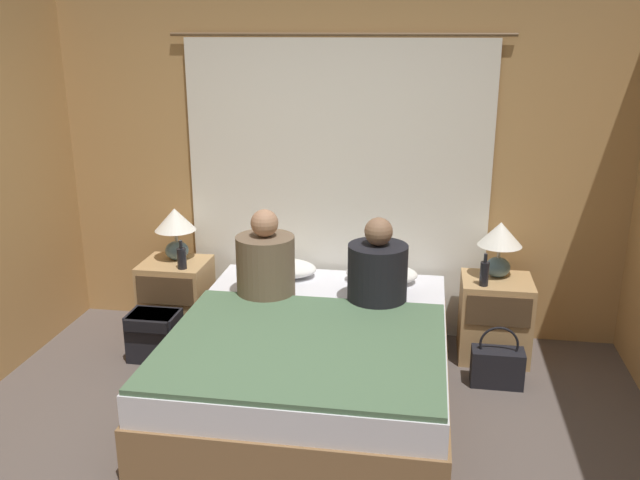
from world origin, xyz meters
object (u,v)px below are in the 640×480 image
Objects in this scene: pillow_right at (382,274)px; backpack_on_floor at (154,333)px; bed at (312,361)px; handbag_on_floor at (497,366)px; lamp_left at (175,226)px; lamp_right at (500,241)px; pillow_left at (282,268)px; nightstand_right at (494,318)px; nightstand_left at (177,298)px; person_left_in_bed at (266,263)px; person_right_in_bed at (377,270)px; beer_bottle_on_right_stand at (484,273)px; beer_bottle_on_left_stand at (182,258)px.

backpack_on_floor is at bearing -163.35° from pillow_right.
handbag_on_floor is at bearing 16.47° from bed.
lamp_left is 0.77× the size of pillow_right.
lamp_right is at bearing 35.24° from bed.
bed is 3.95× the size of pillow_left.
lamp_right is 1.14× the size of backpack_on_floor.
bed is 3.50× the size of nightstand_right.
person_left_in_bed reaches higher than nightstand_left.
person_right_in_bed is 2.58× the size of beer_bottle_on_right_stand.
handbag_on_floor is at bearing -90.75° from nightstand_right.
pillow_left is at bearing 3.36° from nightstand_left.
pillow_right is at bearing 27.53° from person_left_in_bed.
nightstand_left is 1.67× the size of backpack_on_floor.
person_left_in_bed is 2.85× the size of beer_bottle_on_left_stand.
person_left_in_bed reaches higher than lamp_right.
person_right_in_bed is 1.68× the size of backpack_on_floor.
nightstand_left is (-1.17, 0.76, 0.04)m from bed.
pillow_right is 0.43m from person_right_in_bed.
nightstand_left is 1.63m from person_right_in_bed.
lamp_left is 2.49m from handbag_on_floor.
nightstand_left is 1.47× the size of lamp_right.
beer_bottle_on_left_stand is (-1.06, 0.63, 0.41)m from bed.
nightstand_left reaches higher than handbag_on_floor.
beer_bottle_on_left_stand is at bearing -176.79° from nightstand_right.
person_left_in_bed is 1.74× the size of backpack_on_floor.
pillow_left is 1.24× the size of handbag_on_floor.
nightstand_right is at bearing 23.18° from person_right_in_bed.
bed is at bearing -147.02° from nightstand_right.
lamp_left is at bearing 164.93° from person_right_in_bed.
pillow_left is 0.84m from person_right_in_bed.
beer_bottle_on_right_stand is at bearing -0.00° from beer_bottle_on_left_stand.
beer_bottle_on_left_stand is at bearing 180.00° from beer_bottle_on_right_stand.
person_right_in_bed is at bearing -156.82° from nightstand_right.
lamp_right reaches higher than nightstand_right.
lamp_right is (0.00, 0.07, 0.55)m from nightstand_right.
lamp_left is 0.28m from beer_bottle_on_left_stand.
handbag_on_floor is at bearing -10.07° from nightstand_left.
bed is 8.96× the size of beer_bottle_on_right_stand.
person_right_in_bed is at bearing -15.07° from lamp_left.
lamp_right is 0.77× the size of pillow_right.
nightstand_left is 0.96m from person_left_in_bed.
handbag_on_floor is (-0.01, -0.48, -0.70)m from lamp_right.
beer_bottle_on_left_stand reaches higher than pillow_right.
nightstand_right is 1.47× the size of lamp_left.
pillow_left is (-0.37, 0.81, 0.31)m from bed.
bed is 5.14× the size of lamp_left.
pillow_left is 0.73m from pillow_right.
person_left_in_bed is 0.75m from person_right_in_bed.
nightstand_right is at bearing 89.25° from handbag_on_floor.
lamp_left is at bearing 88.31° from backpack_on_floor.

